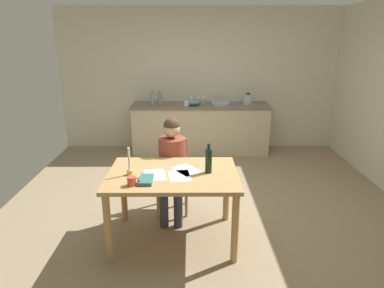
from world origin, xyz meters
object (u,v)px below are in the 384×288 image
at_px(wine_bottle_on_table, 209,160).
at_px(bottle_oil, 153,99).
at_px(dining_table, 173,182).
at_px(sink_unit, 221,103).
at_px(wine_glass_near_sink, 203,97).
at_px(stovetop_kettle, 248,99).
at_px(mixing_bowl, 194,102).
at_px(person_seated, 172,162).
at_px(bottle_vinegar, 160,99).
at_px(wine_glass_by_kettle, 198,97).
at_px(candlestick, 130,167).
at_px(book_magazine, 146,180).
at_px(chair_at_table, 173,171).
at_px(coffee_mug, 132,181).
at_px(teacup_on_counter, 186,103).
at_px(wine_glass_back_left, 191,97).

relative_size(wine_bottle_on_table, bottle_oil, 1.15).
bearing_deg(wine_bottle_on_table, dining_table, -178.74).
xyz_separation_m(sink_unit, wine_glass_near_sink, (-0.32, 0.15, 0.09)).
bearing_deg(stovetop_kettle, mixing_bowl, -175.76).
xyz_separation_m(bottle_oil, wine_glass_near_sink, (0.91, 0.23, -0.01)).
relative_size(person_seated, bottle_vinegar, 4.76).
xyz_separation_m(person_seated, wine_glass_by_kettle, (0.36, 2.49, 0.33)).
xyz_separation_m(candlestick, wine_bottle_on_table, (0.79, 0.05, 0.05)).
distance_m(book_magazine, wine_bottle_on_table, 0.66).
xyz_separation_m(sink_unit, stovetop_kettle, (0.49, -0.00, 0.08)).
distance_m(person_seated, book_magazine, 0.80).
xyz_separation_m(chair_at_table, sink_unit, (0.77, 2.20, 0.42)).
bearing_deg(coffee_mug, book_magazine, 35.79).
relative_size(chair_at_table, wine_bottle_on_table, 2.87).
height_order(candlestick, stovetop_kettle, stovetop_kettle).
xyz_separation_m(mixing_bowl, stovetop_kettle, (0.98, 0.07, 0.04)).
xyz_separation_m(stovetop_kettle, teacup_on_counter, (-1.11, -0.15, -0.05)).
xyz_separation_m(candlestick, bottle_oil, (-0.06, 2.86, 0.16)).
xyz_separation_m(stovetop_kettle, wine_glass_near_sink, (-0.81, 0.15, 0.01)).
xyz_separation_m(chair_at_table, wine_glass_by_kettle, (0.36, 2.34, 0.51)).
bearing_deg(chair_at_table, coffee_mug, -108.18).
bearing_deg(wine_glass_back_left, chair_at_table, -95.71).
height_order(wine_bottle_on_table, mixing_bowl, wine_bottle_on_table).
relative_size(book_magazine, mixing_bowl, 1.00).
distance_m(candlestick, teacup_on_counter, 2.84).
relative_size(dining_table, stovetop_kettle, 5.99).
height_order(bottle_vinegar, wine_glass_back_left, bottle_vinegar).
relative_size(dining_table, coffee_mug, 11.21).
height_order(mixing_bowl, wine_glass_back_left, wine_glass_back_left).
bearing_deg(teacup_on_counter, person_seated, -94.01).
bearing_deg(mixing_bowl, coffee_mug, -101.09).
xyz_separation_m(stovetop_kettle, wine_glass_back_left, (-1.03, 0.15, 0.01)).
distance_m(sink_unit, bottle_vinegar, 1.11).
xyz_separation_m(person_seated, book_magazine, (-0.21, -0.76, 0.11)).
bearing_deg(dining_table, stovetop_kettle, 67.05).
distance_m(mixing_bowl, wine_glass_back_left, 0.23).
height_order(coffee_mug, wine_glass_near_sink, wine_glass_near_sink).
bearing_deg(chair_at_table, dining_table, -86.89).
bearing_deg(wine_glass_near_sink, teacup_on_counter, -135.24).
distance_m(chair_at_table, bottle_vinegar, 2.26).
height_order(bottle_oil, bottle_vinegar, bottle_oil).
bearing_deg(sink_unit, dining_table, -104.24).
height_order(chair_at_table, teacup_on_counter, teacup_on_counter).
bearing_deg(candlestick, teacup_on_counter, 78.98).
bearing_deg(wine_glass_near_sink, candlestick, -105.31).
bearing_deg(wine_bottle_on_table, coffee_mug, -157.21).
relative_size(person_seated, teacup_on_counter, 9.55).
xyz_separation_m(chair_at_table, wine_glass_back_left, (0.23, 2.34, 0.51)).
xyz_separation_m(coffee_mug, wine_bottle_on_table, (0.73, 0.31, 0.09)).
xyz_separation_m(dining_table, person_seated, (-0.04, 0.55, 0.02)).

